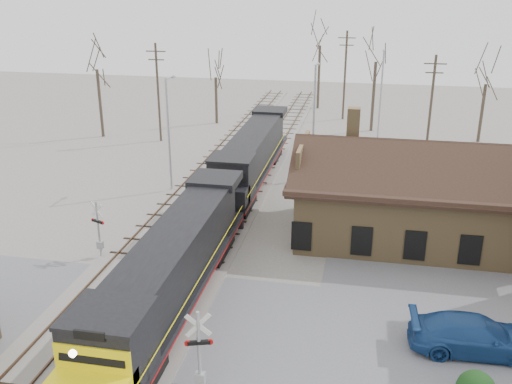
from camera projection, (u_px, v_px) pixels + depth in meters
ground at (169, 319)px, 27.73m from camera, size 140.00×140.00×0.00m
road at (169, 319)px, 27.72m from camera, size 60.00×9.00×0.03m
track_main at (237, 205)px, 41.49m from camera, size 3.40×90.00×0.24m
track_siding at (178, 201)px, 42.30m from camera, size 3.40×90.00×0.24m
depot at (412, 202)px, 35.74m from camera, size 15.20×9.31×7.90m
locomotive_lead at (169, 275)px, 27.27m from camera, size 2.88×19.30×4.28m
locomotive_trailing at (251, 157)px, 45.25m from camera, size 2.88×19.30×4.05m
crossbuck_near at (199, 358)px, 21.95m from camera, size 1.08×0.41×3.89m
crossbuck_far at (99, 231)px, 33.32m from camera, size 0.97×0.45×3.55m
parked_car at (475, 335)px, 25.04m from camera, size 5.82×2.58×1.66m
streetlight_a at (169, 129)px, 43.05m from camera, size 0.25×2.04×8.75m
streetlight_b at (314, 117)px, 45.37m from camera, size 0.25×2.04×9.36m
streetlight_c at (381, 91)px, 56.80m from camera, size 0.25×2.04×9.02m
utility_pole_a at (158, 91)px, 56.53m from camera, size 2.00×0.24×9.76m
utility_pole_b at (345, 74)px, 65.50m from camera, size 2.00×0.24×10.12m
utility_pole_c at (431, 103)px, 52.55m from camera, size 2.00×0.24×9.17m
tree_a at (96, 58)px, 57.09m from camera, size 4.65×4.65×11.39m
tree_b at (215, 70)px, 63.37m from camera, size 3.48×3.48×8.52m
tree_c at (320, 35)px, 69.84m from camera, size 5.22×5.22×12.79m
tree_d at (377, 50)px, 59.26m from camera, size 4.93×4.93×12.07m
tree_e at (487, 75)px, 55.64m from camera, size 3.89×3.89×9.53m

